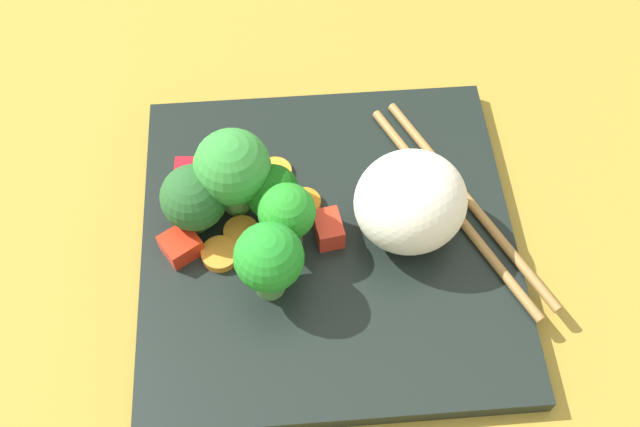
# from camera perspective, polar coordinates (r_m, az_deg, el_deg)

# --- Properties ---
(ground_plane) EXTENTS (1.10, 1.10, 0.02)m
(ground_plane) POSITION_cam_1_polar(r_m,az_deg,el_deg) (0.54, 0.62, -3.06)
(ground_plane) COLOR olive
(square_plate) EXTENTS (0.28, 0.28, 0.01)m
(square_plate) POSITION_cam_1_polar(r_m,az_deg,el_deg) (0.53, 0.64, -2.15)
(square_plate) COLOR black
(square_plate) RESTS_ON ground_plane
(rice_mound) EXTENTS (0.09, 0.09, 0.07)m
(rice_mound) POSITION_cam_1_polar(r_m,az_deg,el_deg) (0.50, 6.98, 1.11)
(rice_mound) COLOR white
(rice_mound) RESTS_ON square_plate
(broccoli_floret_0) EXTENTS (0.05, 0.05, 0.07)m
(broccoli_floret_0) POSITION_cam_1_polar(r_m,az_deg,el_deg) (0.50, -6.81, 3.46)
(broccoli_floret_0) COLOR #67AE52
(broccoli_floret_0) RESTS_ON square_plate
(broccoli_floret_1) EXTENTS (0.05, 0.05, 0.06)m
(broccoli_floret_1) POSITION_cam_1_polar(r_m,az_deg,el_deg) (0.47, -4.01, -3.57)
(broccoli_floret_1) COLOR #529144
(broccoli_floret_1) RESTS_ON square_plate
(broccoli_floret_2) EXTENTS (0.05, 0.05, 0.06)m
(broccoli_floret_2) POSITION_cam_1_polar(r_m,az_deg,el_deg) (0.51, -9.77, 1.16)
(broccoli_floret_2) COLOR #77BF4D
(broccoli_floret_2) RESTS_ON square_plate
(broccoli_floret_3) EXTENTS (0.04, 0.04, 0.06)m
(broccoli_floret_3) POSITION_cam_1_polar(r_m,az_deg,el_deg) (0.49, -2.55, -0.13)
(broccoli_floret_3) COLOR #6FAD56
(broccoli_floret_3) RESTS_ON square_plate
(broccoli_floret_4) EXTENTS (0.04, 0.04, 0.05)m
(broccoli_floret_4) POSITION_cam_1_polar(r_m,az_deg,el_deg) (0.51, -3.76, 1.61)
(broccoli_floret_4) COLOR #73A253
(broccoli_floret_4) RESTS_ON square_plate
(carrot_slice_0) EXTENTS (0.03, 0.03, 0.01)m
(carrot_slice_0) POSITION_cam_1_polar(r_m,az_deg,el_deg) (0.53, -1.24, 0.81)
(carrot_slice_0) COLOR orange
(carrot_slice_0) RESTS_ON square_plate
(carrot_slice_1) EXTENTS (0.03, 0.03, 0.01)m
(carrot_slice_1) POSITION_cam_1_polar(r_m,az_deg,el_deg) (0.52, -7.75, -3.13)
(carrot_slice_1) COLOR orange
(carrot_slice_1) RESTS_ON square_plate
(carrot_slice_2) EXTENTS (0.03, 0.03, 0.01)m
(carrot_slice_2) POSITION_cam_1_polar(r_m,az_deg,el_deg) (0.52, -6.13, -1.44)
(carrot_slice_2) COLOR orange
(carrot_slice_2) RESTS_ON square_plate
(carrot_slice_3) EXTENTS (0.03, 0.03, 0.00)m
(carrot_slice_3) POSITION_cam_1_polar(r_m,az_deg,el_deg) (0.55, -3.52, 3.26)
(carrot_slice_3) COLOR orange
(carrot_slice_3) RESTS_ON square_plate
(carrot_slice_4) EXTENTS (0.04, 0.04, 0.00)m
(carrot_slice_4) POSITION_cam_1_polar(r_m,az_deg,el_deg) (0.56, -6.04, 3.73)
(carrot_slice_4) COLOR orange
(carrot_slice_4) RESTS_ON square_plate
(pepper_chunk_0) EXTENTS (0.02, 0.03, 0.02)m
(pepper_chunk_0) POSITION_cam_1_polar(r_m,az_deg,el_deg) (0.52, 0.89, -1.02)
(pepper_chunk_0) COLOR red
(pepper_chunk_0) RESTS_ON square_plate
(pepper_chunk_1) EXTENTS (0.03, 0.04, 0.02)m
(pepper_chunk_1) POSITION_cam_1_polar(r_m,az_deg,el_deg) (0.54, -9.52, 2.34)
(pepper_chunk_1) COLOR red
(pepper_chunk_1) RESTS_ON square_plate
(pepper_chunk_3) EXTENTS (0.03, 0.03, 0.02)m
(pepper_chunk_3) POSITION_cam_1_polar(r_m,az_deg,el_deg) (0.52, -10.77, -2.18)
(pepper_chunk_3) COLOR red
(pepper_chunk_3) RESTS_ON square_plate
(chopstick_pair) EXTENTS (0.10, 0.20, 0.01)m
(chopstick_pair) POSITION_cam_1_polar(r_m,az_deg,el_deg) (0.54, 10.79, 0.76)
(chopstick_pair) COLOR olive
(chopstick_pair) RESTS_ON square_plate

